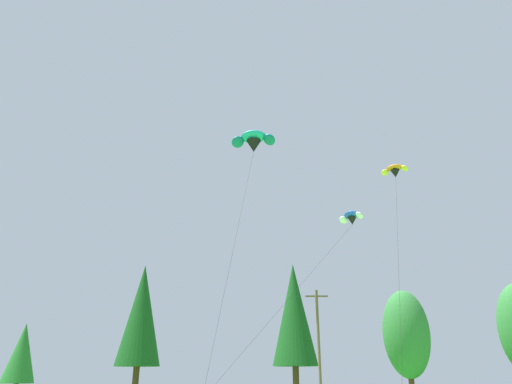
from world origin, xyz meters
name	(u,v)px	position (x,y,z in m)	size (l,w,h in m)	color
treeline_tree_b	(23,353)	(-27.18, 53.16, 5.18)	(3.42, 3.42, 8.28)	#472D19
treeline_tree_c	(142,314)	(-14.78, 53.51, 9.28)	(4.86, 4.86, 14.81)	#472D19
treeline_tree_d	(295,314)	(2.19, 53.03, 9.30)	(4.86, 4.86, 14.84)	#472D19
treeline_tree_e	(407,334)	(14.46, 53.53, 7.21)	(5.01, 5.01, 11.90)	#472D19
utility_pole	(320,344)	(3.87, 46.02, 5.60)	(2.20, 0.26, 10.67)	brown
parafoil_kite_high_blue_white	(352,218)	(6.18, 38.10, 15.46)	(11.95, 14.02, 14.50)	blue
parafoil_kite_mid_orange	(396,171)	(10.72, 39.18, 20.37)	(8.33, 20.56, 19.78)	orange
parafoil_kite_far_teal	(254,141)	(-2.22, 35.55, 21.51)	(4.43, 11.25, 20.85)	teal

